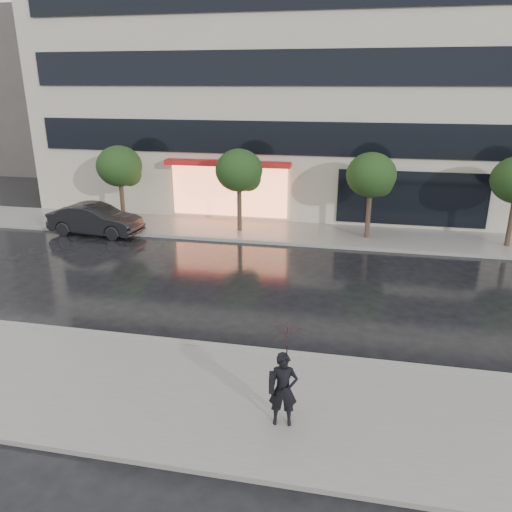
# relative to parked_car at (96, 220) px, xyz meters

# --- Properties ---
(ground) EXTENTS (120.00, 120.00, 0.00)m
(ground) POSITION_rel_parked_car_xyz_m (9.59, -8.30, -0.73)
(ground) COLOR black
(ground) RESTS_ON ground
(sidewalk_near) EXTENTS (60.00, 4.50, 0.12)m
(sidewalk_near) POSITION_rel_parked_car_xyz_m (9.59, -11.55, -0.67)
(sidewalk_near) COLOR slate
(sidewalk_near) RESTS_ON ground
(sidewalk_far) EXTENTS (60.00, 3.50, 0.12)m
(sidewalk_far) POSITION_rel_parked_car_xyz_m (9.59, 1.95, -0.67)
(sidewalk_far) COLOR slate
(sidewalk_far) RESTS_ON ground
(curb_near) EXTENTS (60.00, 0.25, 0.14)m
(curb_near) POSITION_rel_parked_car_xyz_m (9.59, -9.30, -0.66)
(curb_near) COLOR gray
(curb_near) RESTS_ON ground
(curb_far) EXTENTS (60.00, 0.25, 0.14)m
(curb_far) POSITION_rel_parked_car_xyz_m (9.59, 0.20, -0.66)
(curb_far) COLOR gray
(curb_far) RESTS_ON ground
(office_building) EXTENTS (30.00, 12.76, 18.00)m
(office_building) POSITION_rel_parked_car_xyz_m (9.59, 9.67, 8.28)
(office_building) COLOR #BAB29E
(office_building) RESTS_ON ground
(tree_far_west) EXTENTS (2.20, 2.20, 3.99)m
(tree_far_west) POSITION_rel_parked_car_xyz_m (0.65, 1.73, 2.19)
(tree_far_west) COLOR #33261C
(tree_far_west) RESTS_ON ground
(tree_mid_west) EXTENTS (2.20, 2.20, 3.99)m
(tree_mid_west) POSITION_rel_parked_car_xyz_m (6.65, 1.73, 2.19)
(tree_mid_west) COLOR #33261C
(tree_mid_west) RESTS_ON ground
(tree_mid_east) EXTENTS (2.20, 2.20, 3.99)m
(tree_mid_east) POSITION_rel_parked_car_xyz_m (12.65, 1.73, 2.19)
(tree_mid_east) COLOR #33261C
(tree_mid_east) RESTS_ON ground
(parked_car) EXTENTS (4.51, 1.84, 1.45)m
(parked_car) POSITION_rel_parked_car_xyz_m (0.00, 0.00, 0.00)
(parked_car) COLOR black
(parked_car) RESTS_ON ground
(pedestrian_with_umbrella) EXTENTS (0.99, 1.00, 2.27)m
(pedestrian_with_umbrella) POSITION_rel_parked_car_xyz_m (10.86, -12.14, 0.86)
(pedestrian_with_umbrella) COLOR black
(pedestrian_with_umbrella) RESTS_ON sidewalk_near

